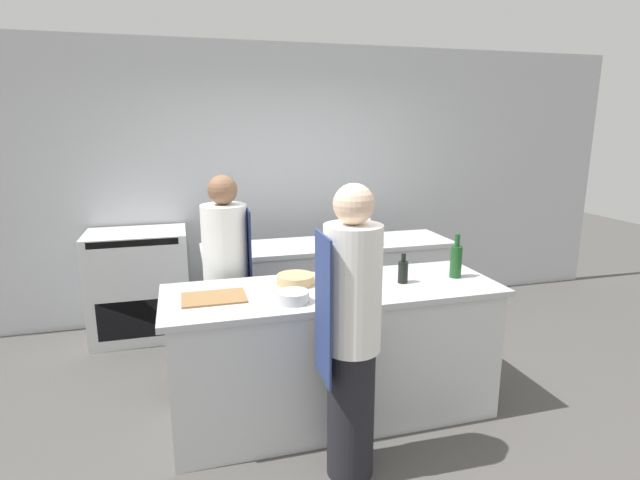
{
  "coord_description": "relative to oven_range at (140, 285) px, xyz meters",
  "views": [
    {
      "loc": [
        -0.95,
        -3.04,
        2.01
      ],
      "look_at": [
        0.0,
        0.35,
        1.18
      ],
      "focal_mm": 28.0,
      "sensor_mm": 36.0,
      "label": 1
    }
  ],
  "objects": [
    {
      "name": "bottle_cooking_oil",
      "position": [
        2.29,
        -1.78,
        0.55
      ],
      "size": [
        0.08,
        0.08,
        0.32
      ],
      "color": "#19471E",
      "rests_on": "prep_counter"
    },
    {
      "name": "bowl_mixing_large",
      "position": [
        1.15,
        -1.62,
        0.45
      ],
      "size": [
        0.26,
        0.26,
        0.07
      ],
      "color": "tan",
      "rests_on": "prep_counter"
    },
    {
      "name": "pass_counter",
      "position": [
        1.72,
        -0.54,
        -0.04
      ],
      "size": [
        2.31,
        0.64,
        0.93
      ],
      "color": "silver",
      "rests_on": "ground_plane"
    },
    {
      "name": "bottle_olive_oil",
      "position": [
        1.41,
        -1.94,
        0.53
      ],
      "size": [
        0.09,
        0.09,
        0.28
      ],
      "color": "#5B2319",
      "rests_on": "prep_counter"
    },
    {
      "name": "prep_counter",
      "position": [
        1.39,
        -1.77,
        -0.04
      ],
      "size": [
        2.26,
        0.78,
        0.93
      ],
      "color": "silver",
      "rests_on": "ground_plane"
    },
    {
      "name": "oven_range",
      "position": [
        0.0,
        0.0,
        0.0
      ],
      "size": [
        0.9,
        0.62,
        1.03
      ],
      "color": "silver",
      "rests_on": "ground_plane"
    },
    {
      "name": "cutting_board",
      "position": [
        0.59,
        -1.77,
        0.43
      ],
      "size": [
        0.4,
        0.28,
        0.01
      ],
      "color": "olive",
      "rests_on": "prep_counter"
    },
    {
      "name": "chef_at_prep_near",
      "position": [
        1.29,
        -2.39,
        0.36
      ],
      "size": [
        0.33,
        0.32,
        1.71
      ],
      "rotation": [
        0.0,
        0.0,
        1.56
      ],
      "color": "black",
      "rests_on": "ground_plane"
    },
    {
      "name": "stockpot",
      "position": [
        1.94,
        -0.66,
        0.54
      ],
      "size": [
        0.26,
        0.26,
        0.24
      ],
      "color": "silver",
      "rests_on": "pass_counter"
    },
    {
      "name": "wall_back",
      "position": [
        1.39,
        0.36,
        0.89
      ],
      "size": [
        8.0,
        0.06,
        2.8
      ],
      "color": "silver",
      "rests_on": "ground_plane"
    },
    {
      "name": "bottle_vinegar",
      "position": [
        1.48,
        -1.47,
        0.52
      ],
      "size": [
        0.06,
        0.06,
        0.26
      ],
      "color": "#2D5175",
      "rests_on": "prep_counter"
    },
    {
      "name": "ground_plane",
      "position": [
        1.39,
        -1.77,
        -0.51
      ],
      "size": [
        16.0,
        16.0,
        0.0
      ],
      "primitive_type": "plane",
      "color": "#4C4947"
    },
    {
      "name": "bowl_prep_small",
      "position": [
        1.06,
        -1.97,
        0.46
      ],
      "size": [
        0.2,
        0.2,
        0.07
      ],
      "color": "#B7BABC",
      "rests_on": "prep_counter"
    },
    {
      "name": "chef_at_stove",
      "position": [
        0.73,
        -1.12,
        0.31
      ],
      "size": [
        0.35,
        0.34,
        1.65
      ],
      "rotation": [
        0.0,
        0.0,
        -1.59
      ],
      "color": "black",
      "rests_on": "ground_plane"
    },
    {
      "name": "bottle_wine",
      "position": [
        1.88,
        -1.79,
        0.5
      ],
      "size": [
        0.07,
        0.07,
        0.21
      ],
      "color": "black",
      "rests_on": "prep_counter"
    }
  ]
}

